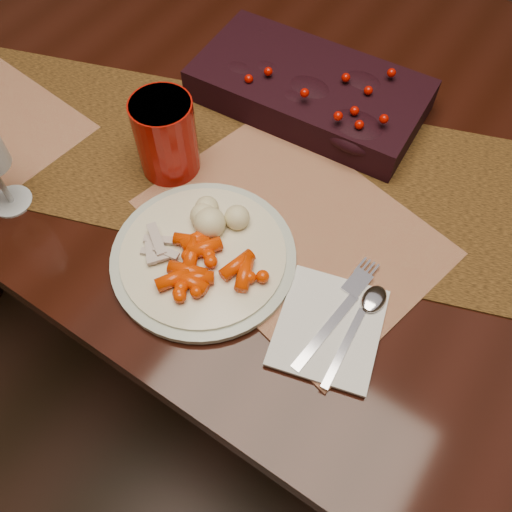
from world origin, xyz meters
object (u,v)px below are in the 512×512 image
Objects in this scene: placemat_main at (293,227)px; napkin at (329,327)px; mashed_potatoes at (216,213)px; turkey_shreds at (158,248)px; dining_table at (317,254)px; dinner_plate at (203,256)px; centerpiece at (309,85)px; red_cup at (166,136)px; baby_carrots at (207,269)px.

napkin reaches higher than placemat_main.
mashed_potatoes is 0.09m from turkey_shreds.
placemat_main is 0.16m from napkin.
dining_table is 0.50m from dinner_plate.
red_cup is (-0.10, -0.24, 0.03)m from centerpiece.
dinner_plate is (-0.07, -0.11, 0.01)m from placemat_main.
red_cup reaches higher than centerpiece.
placemat_main reaches higher than dining_table.
baby_carrots is 0.08m from mashed_potatoes.
napkin is (0.21, -0.05, -0.03)m from mashed_potatoes.
centerpiece is at bearing 66.28° from red_cup.
dinner_plate is 0.04m from baby_carrots.
dining_table is 0.52m from red_cup.
dinner_plate is (0.04, -0.35, -0.03)m from centerpiece.
placemat_main is (0.04, -0.20, 0.38)m from dining_table.
red_cup is (-0.14, 0.11, 0.05)m from dinner_plate.
baby_carrots is at bearing -41.43° from dinner_plate.
red_cup reaches higher than baby_carrots.
centerpiece is at bearing 96.58° from dinner_plate.
placemat_main is at bearing 1.43° from red_cup.
dinner_plate is at bearing -75.06° from mashed_potatoes.
red_cup reaches higher than dinner_plate.
red_cup reaches higher than dining_table.
napkin is 1.21× the size of red_cup.
red_cup is at bearing -165.44° from placemat_main.
dinner_plate is 0.19m from red_cup.
red_cup is at bearing 147.74° from napkin.
placemat_main is at bearing 49.44° from turkey_shreds.
mashed_potatoes is (-0.04, 0.07, 0.01)m from baby_carrots.
centerpiece is 0.35m from dinner_plate.
mashed_potatoes reaches higher than dining_table.
napkin is at bearing -55.39° from centerpiece.
baby_carrots is 1.61× the size of turkey_shreds.
baby_carrots is 1.37× the size of mashed_potatoes.
dining_table is at bearing 101.82° from napkin.
centerpiece is 5.48× the size of turkey_shreds.
napkin is at bearing 8.37° from turkey_shreds.
mashed_potatoes is at bearing 104.94° from dinner_plate.
dining_table is at bearing 88.12° from baby_carrots.
baby_carrots reaches higher than napkin.
napkin is at bearing -12.51° from mashed_potatoes.
centerpiece is at bearing 129.31° from placemat_main.
red_cup reaches higher than placemat_main.
dinner_plate is 0.06m from mashed_potatoes.
turkey_shreds is at bearing -117.43° from placemat_main.
dinner_plate is at bearing -109.60° from placemat_main.
baby_carrots is at bearing -37.86° from red_cup.
baby_carrots is (-0.05, -0.14, 0.03)m from placemat_main.
mashed_potatoes reaches higher than napkin.
placemat_main is 0.11m from mashed_potatoes.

